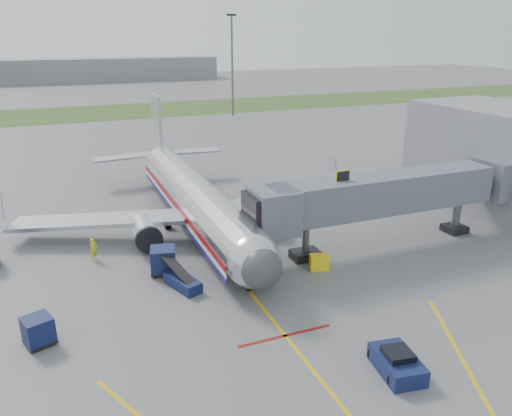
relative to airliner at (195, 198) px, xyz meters
name	(u,v)px	position (x,y,z in m)	size (l,w,h in m)	color
ground	(259,304)	(0.00, -15.25, -2.65)	(400.00, 400.00, 0.00)	#565659
grass_strip	(105,112)	(0.00, 74.75, -2.64)	(300.00, 25.00, 0.01)	#2D4C1E
apron_markings	(313,370)	(0.00, -22.65, -2.64)	(21.52, 50.00, 0.01)	gold
airliner	(195,198)	(0.00, 0.00, 0.00)	(32.10, 35.67, 10.25)	silver
jet_bridge	(382,195)	(12.86, -10.25, 1.82)	(25.30, 4.00, 6.90)	slate
terminal	(494,156)	(30.00, -5.25, 2.35)	(10.00, 16.00, 10.00)	slate
light_mast_right	(232,63)	(25.00, 59.75, 8.13)	(2.00, 0.44, 20.40)	#595B60
distant_terminal	(49,71)	(-10.00, 154.75, 1.35)	(120.00, 14.00, 8.00)	slate
pushback_tug	(397,363)	(4.00, -24.45, -2.10)	(2.36, 3.39, 1.31)	#0D153C
baggage_cart_a	(38,331)	(-13.37, -14.64, -1.79)	(1.99, 1.99, 1.68)	#0D153C
baggage_cart_c	(163,260)	(-4.85, -8.45, -1.64)	(2.19, 2.19, 1.98)	#0D153C
belt_loader	(182,282)	(-4.13, -11.21, -2.19)	(2.20, 3.88, 1.83)	#0D153C
ground_power_cart	(319,262)	(6.14, -12.25, -2.09)	(1.63, 1.33, 1.12)	yellow
ramp_worker	(94,249)	(-9.40, -4.26, -1.72)	(0.68, 0.44, 1.86)	#B5CF18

